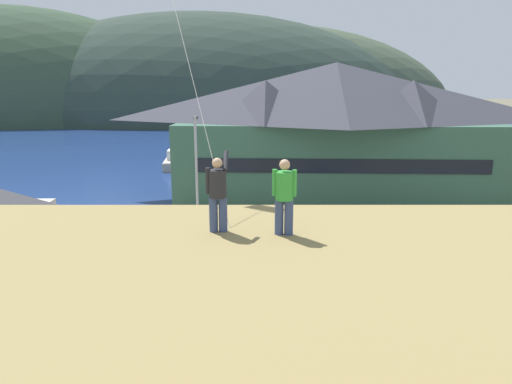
{
  "coord_description": "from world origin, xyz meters",
  "views": [
    {
      "loc": [
        1.33,
        -17.59,
        9.79
      ],
      "look_at": [
        1.21,
        9.0,
        3.53
      ],
      "focal_mm": 32.3,
      "sensor_mm": 36.0,
      "label": 1
    }
  ],
  "objects": [
    {
      "name": "ground_plane",
      "position": [
        0.0,
        0.0,
        0.0
      ],
      "size": [
        600.0,
        600.0,
        0.0
      ],
      "primitive_type": "plane",
      "color": "#66604C"
    },
    {
      "name": "parking_lot_pad",
      "position": [
        0.0,
        5.0,
        0.05
      ],
      "size": [
        40.0,
        20.0,
        0.1
      ],
      "primitive_type": "cube",
      "color": "gray",
      "rests_on": "ground"
    },
    {
      "name": "bay_water",
      "position": [
        0.0,
        60.0,
        0.01
      ],
      "size": [
        360.0,
        84.0,
        0.03
      ],
      "primitive_type": "cube",
      "color": "navy",
      "rests_on": "ground"
    },
    {
      "name": "far_hill_west_ridge",
      "position": [
        -67.43,
        110.27,
        0.0
      ],
      "size": [
        112.87,
        56.06,
        59.87
      ],
      "primitive_type": "ellipsoid",
      "color": "#334733",
      "rests_on": "ground"
    },
    {
      "name": "far_hill_east_peak",
      "position": [
        -15.13,
        115.08,
        0.0
      ],
      "size": [
        126.13,
        65.6,
        57.7
      ],
      "primitive_type": "ellipsoid",
      "color": "#2D3D33",
      "rests_on": "ground"
    },
    {
      "name": "far_hill_center_saddle",
      "position": [
        5.75,
        118.98,
        0.0
      ],
      "size": [
        104.88,
        50.46,
        52.43
      ],
      "primitive_type": "ellipsoid",
      "color": "#42513D",
      "rests_on": "ground"
    },
    {
      "name": "harbor_lodge",
      "position": [
        8.13,
        22.3,
        6.15
      ],
      "size": [
        28.48,
        13.09,
        11.56
      ],
      "color": "#38604C",
      "rests_on": "ground"
    },
    {
      "name": "storage_shed_waterside",
      "position": [
        1.1,
        21.59,
        2.29
      ],
      "size": [
        5.81,
        5.22,
        4.41
      ],
      "color": "#756B5B",
      "rests_on": "ground"
    },
    {
      "name": "wharf_dock",
      "position": [
        -4.8,
        36.69,
        0.35
      ],
      "size": [
        3.2,
        15.69,
        0.7
      ],
      "color": "#70604C",
      "rests_on": "ground"
    },
    {
      "name": "moored_boat_wharfside",
      "position": [
        -8.36,
        37.17,
        0.72
      ],
      "size": [
        3.05,
        7.77,
        2.16
      ],
      "color": "#A8A399",
      "rests_on": "ground"
    },
    {
      "name": "moored_boat_outer_mooring",
      "position": [
        -1.22,
        34.67,
        0.72
      ],
      "size": [
        2.75,
        7.76,
        2.16
      ],
      "color": "silver",
      "rests_on": "ground"
    },
    {
      "name": "parked_car_front_row_end",
      "position": [
        6.49,
        6.77,
        1.06
      ],
      "size": [
        4.3,
        2.25,
        1.82
      ],
      "color": "navy",
      "rests_on": "parking_lot_pad"
    },
    {
      "name": "parked_car_front_row_silver",
      "position": [
        10.1,
        0.68,
        1.06
      ],
      "size": [
        4.28,
        2.21,
        1.82
      ],
      "color": "#9EA3A8",
      "rests_on": "parking_lot_pad"
    },
    {
      "name": "parked_car_mid_row_far",
      "position": [
        1.4,
        1.08,
        1.06
      ],
      "size": [
        4.29,
        2.22,
        1.82
      ],
      "color": "#B28923",
      "rests_on": "parking_lot_pad"
    },
    {
      "name": "parking_light_pole",
      "position": [
        -2.37,
        10.55,
        4.54
      ],
      "size": [
        0.24,
        0.78,
        7.79
      ],
      "color": "#ADADB2",
      "rests_on": "parking_lot_pad"
    },
    {
      "name": "person_kite_flyer",
      "position": [
        0.45,
        -7.31,
        7.38
      ],
      "size": [
        0.51,
        0.66,
        1.86
      ],
      "color": "#384770",
      "rests_on": "grassy_hill_foreground"
    },
    {
      "name": "person_companion",
      "position": [
        1.97,
        -7.54,
        7.36
      ],
      "size": [
        0.54,
        0.4,
        1.74
      ],
      "color": "#384770",
      "rests_on": "grassy_hill_foreground"
    }
  ]
}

